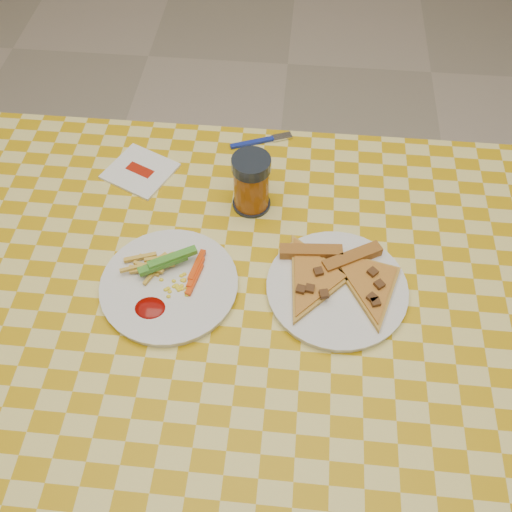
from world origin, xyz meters
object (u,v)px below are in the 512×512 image
object	(u,v)px
plate_right	(337,289)
plate_left	(169,286)
drink_glass	(251,183)
table	(247,314)

from	to	relation	value
plate_right	plate_left	bearing A→B (deg)	-176.02
plate_left	drink_glass	size ratio (longest dim) A/B	1.96
plate_left	drink_glass	distance (m)	0.25
plate_left	plate_right	bearing A→B (deg)	3.98
plate_left	table	bearing A→B (deg)	0.39
drink_glass	plate_left	bearing A→B (deg)	-120.76
plate_right	table	bearing A→B (deg)	-172.96
plate_left	drink_glass	world-z (taller)	drink_glass
table	drink_glass	size ratio (longest dim) A/B	10.40
plate_left	plate_right	world-z (taller)	same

